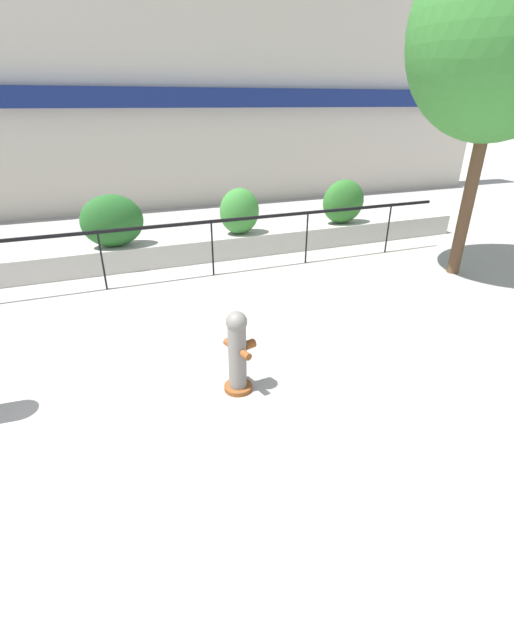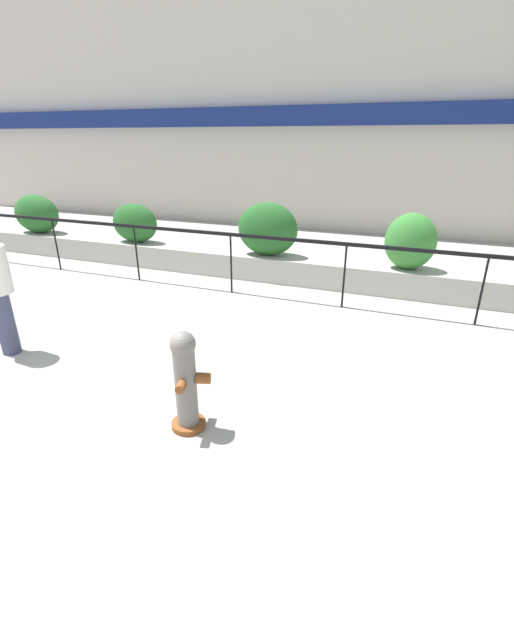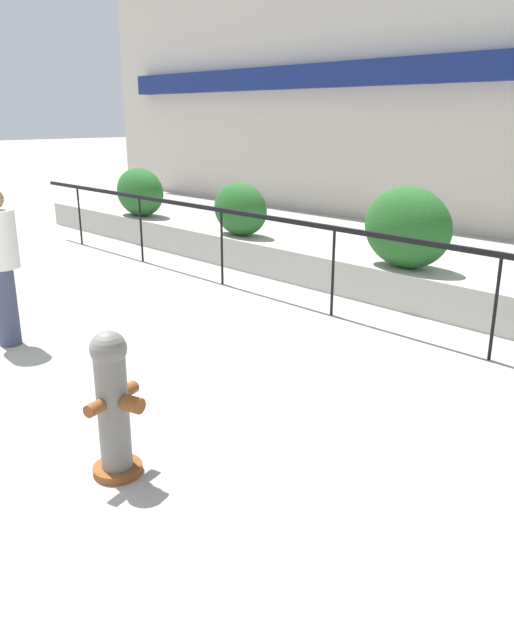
# 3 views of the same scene
# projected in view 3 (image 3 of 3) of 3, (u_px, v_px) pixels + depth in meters

# --- Properties ---
(planter_wall_low) EXTENTS (18.00, 0.70, 0.50)m
(planter_wall_low) POSITION_uv_depth(u_px,v_px,m) (383.00, 281.00, 8.67)
(planter_wall_low) COLOR #B7B2A8
(planter_wall_low) RESTS_ON ground
(fence_railing_segment) EXTENTS (15.00, 0.05, 1.15)m
(fence_railing_segment) POSITION_uv_depth(u_px,v_px,m) (334.00, 237.00, 7.70)
(fence_railing_segment) COLOR black
(fence_railing_segment) RESTS_ON ground
(hedge_bush_0) EXTENTS (1.29, 0.70, 0.95)m
(hedge_bush_0) POSITION_uv_depth(u_px,v_px,m) (140.00, 192.00, 12.51)
(hedge_bush_0) COLOR #235B23
(hedge_bush_0) RESTS_ON planter_wall_low
(hedge_bush_1) EXTENTS (1.15, 0.58, 0.88)m
(hedge_bush_1) POSITION_uv_depth(u_px,v_px,m) (240.00, 209.00, 10.47)
(hedge_bush_1) COLOR #235B23
(hedge_bush_1) RESTS_ON planter_wall_low
(hedge_bush_2) EXTENTS (1.27, 0.70, 1.07)m
(hedge_bush_2) POSITION_uv_depth(u_px,v_px,m) (407.00, 228.00, 8.20)
(hedge_bush_2) COLOR #235B23
(hedge_bush_2) RESTS_ON planter_wall_low
(fire_hydrant) EXTENTS (0.47, 0.48, 1.08)m
(fire_hydrant) POSITION_uv_depth(u_px,v_px,m) (113.00, 403.00, 4.31)
(fire_hydrant) COLOR brown
(fire_hydrant) RESTS_ON ground
(pedestrian) EXTENTS (0.53, 0.53, 1.73)m
(pedestrian) POSITION_uv_depth(u_px,v_px,m) (0.00, 258.00, 6.69)
(pedestrian) COLOR #383D56
(pedestrian) RESTS_ON ground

